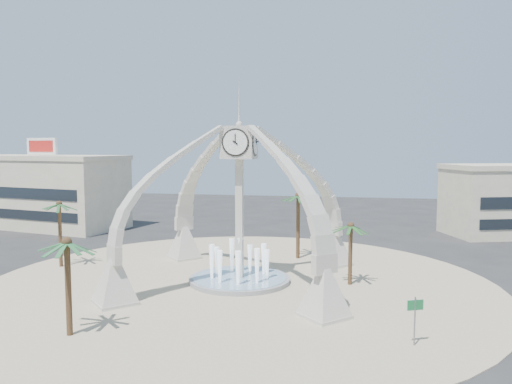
% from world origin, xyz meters
% --- Properties ---
extents(ground, '(140.00, 140.00, 0.00)m').
position_xyz_m(ground, '(0.00, 0.00, 0.00)').
color(ground, '#282828').
rests_on(ground, ground).
extents(plaza, '(40.00, 40.00, 0.06)m').
position_xyz_m(plaza, '(0.00, 0.00, 0.03)').
color(plaza, tan).
rests_on(plaza, ground).
extents(clock_tower, '(17.94, 17.94, 16.30)m').
position_xyz_m(clock_tower, '(-0.00, -0.00, 6.49)').
color(clock_tower, beige).
rests_on(clock_tower, ground).
extents(fountain, '(8.00, 8.00, 3.62)m').
position_xyz_m(fountain, '(0.00, 0.00, 0.29)').
color(fountain, '#979799').
rests_on(fountain, ground).
extents(building_nw, '(23.75, 13.73, 11.90)m').
position_xyz_m(building_nw, '(-32.00, 22.00, 4.83)').
color(building_nw, beige).
rests_on(building_nw, ground).
extents(palm_east, '(4.14, 4.14, 5.30)m').
position_xyz_m(palm_east, '(8.59, 0.90, 4.62)').
color(palm_east, brown).
rests_on(palm_east, ground).
extents(palm_west, '(3.82, 3.82, 6.31)m').
position_xyz_m(palm_west, '(-16.81, 1.86, 5.60)').
color(palm_west, brown).
rests_on(palm_west, ground).
extents(palm_north, '(4.10, 4.10, 6.84)m').
position_xyz_m(palm_north, '(3.60, 9.26, 6.02)').
color(palm_north, brown).
rests_on(palm_north, ground).
extents(palm_south, '(4.13, 4.13, 6.10)m').
position_xyz_m(palm_south, '(-6.96, -12.81, 5.34)').
color(palm_south, brown).
rests_on(palm_south, ground).
extents(street_sign, '(0.93, 0.42, 2.72)m').
position_xyz_m(street_sign, '(12.09, -10.58, 1.95)').
color(street_sign, slate).
rests_on(street_sign, ground).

